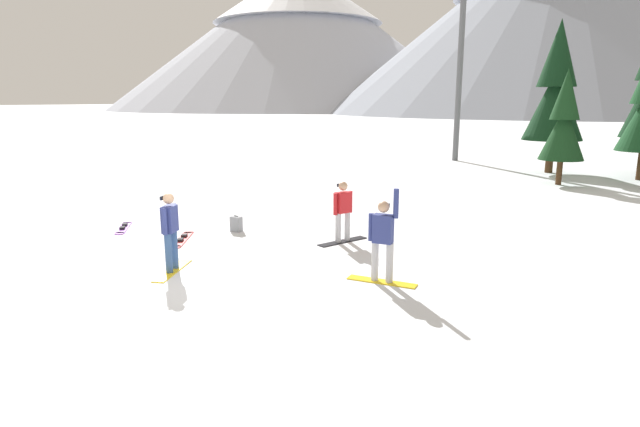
{
  "coord_description": "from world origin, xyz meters",
  "views": [
    {
      "loc": [
        7.07,
        -7.67,
        3.73
      ],
      "look_at": [
        1.19,
        3.61,
        1.0
      ],
      "focal_mm": 29.66,
      "sensor_mm": 36.0,
      "label": 1
    }
  ],
  "objects_px": {
    "backpack_grey": "(237,224)",
    "pine_tree_broad": "(556,91)",
    "snowboarder_midground": "(383,238)",
    "ski_lift_tower": "(461,56)",
    "snowboarder_background": "(343,211)",
    "loose_snowboard_far_spare": "(124,227)",
    "pine_tree_twin": "(564,122)",
    "snowboarder_foreground": "(170,230)",
    "loose_snowboard_near_left": "(182,239)"
  },
  "relations": [
    {
      "from": "snowboarder_background",
      "to": "snowboarder_midground",
      "type": "bearing_deg",
      "value": -50.45
    },
    {
      "from": "snowboarder_background",
      "to": "snowboarder_foreground",
      "type": "bearing_deg",
      "value": -119.94
    },
    {
      "from": "snowboarder_background",
      "to": "pine_tree_broad",
      "type": "xyz_separation_m",
      "value": [
        3.7,
        17.64,
        3.36
      ]
    },
    {
      "from": "loose_snowboard_far_spare",
      "to": "ski_lift_tower",
      "type": "xyz_separation_m",
      "value": [
        4.41,
        22.71,
        6.33
      ]
    },
    {
      "from": "backpack_grey",
      "to": "pine_tree_broad",
      "type": "height_order",
      "value": "pine_tree_broad"
    },
    {
      "from": "snowboarder_midground",
      "to": "loose_snowboard_far_spare",
      "type": "relative_size",
      "value": 1.36
    },
    {
      "from": "loose_snowboard_far_spare",
      "to": "ski_lift_tower",
      "type": "height_order",
      "value": "ski_lift_tower"
    },
    {
      "from": "snowboarder_midground",
      "to": "snowboarder_background",
      "type": "bearing_deg",
      "value": 129.55
    },
    {
      "from": "loose_snowboard_near_left",
      "to": "backpack_grey",
      "type": "relative_size",
      "value": 3.7
    },
    {
      "from": "loose_snowboard_near_left",
      "to": "backpack_grey",
      "type": "xyz_separation_m",
      "value": [
        0.75,
        1.46,
        0.19
      ]
    },
    {
      "from": "backpack_grey",
      "to": "loose_snowboard_near_left",
      "type": "bearing_deg",
      "value": -117.33
    },
    {
      "from": "snowboarder_midground",
      "to": "ski_lift_tower",
      "type": "bearing_deg",
      "value": 99.93
    },
    {
      "from": "pine_tree_twin",
      "to": "backpack_grey",
      "type": "bearing_deg",
      "value": -119.1
    },
    {
      "from": "snowboarder_background",
      "to": "backpack_grey",
      "type": "relative_size",
      "value": 3.48
    },
    {
      "from": "snowboarder_background",
      "to": "backpack_grey",
      "type": "height_order",
      "value": "snowboarder_background"
    },
    {
      "from": "loose_snowboard_near_left",
      "to": "ski_lift_tower",
      "type": "distance_m",
      "value": 23.86
    },
    {
      "from": "loose_snowboard_far_spare",
      "to": "ski_lift_tower",
      "type": "bearing_deg",
      "value": 79.0
    },
    {
      "from": "loose_snowboard_far_spare",
      "to": "backpack_grey",
      "type": "xyz_separation_m",
      "value": [
        3.23,
        1.24,
        0.19
      ]
    },
    {
      "from": "snowboarder_background",
      "to": "pine_tree_twin",
      "type": "bearing_deg",
      "value": 71.67
    },
    {
      "from": "snowboarder_foreground",
      "to": "ski_lift_tower",
      "type": "xyz_separation_m",
      "value": [
        0.27,
        25.11,
        5.42
      ]
    },
    {
      "from": "snowboarder_foreground",
      "to": "pine_tree_broad",
      "type": "xyz_separation_m",
      "value": [
        6.01,
        21.65,
        3.28
      ]
    },
    {
      "from": "snowboarder_midground",
      "to": "loose_snowboard_near_left",
      "type": "height_order",
      "value": "snowboarder_midground"
    },
    {
      "from": "snowboarder_foreground",
      "to": "pine_tree_twin",
      "type": "relative_size",
      "value": 0.35
    },
    {
      "from": "backpack_grey",
      "to": "pine_tree_broad",
      "type": "bearing_deg",
      "value": 68.94
    },
    {
      "from": "snowboarder_midground",
      "to": "ski_lift_tower",
      "type": "relative_size",
      "value": 0.18
    },
    {
      "from": "snowboarder_midground",
      "to": "ski_lift_tower",
      "type": "xyz_separation_m",
      "value": [
        -4.14,
        23.64,
        5.4
      ]
    },
    {
      "from": "loose_snowboard_near_left",
      "to": "ski_lift_tower",
      "type": "bearing_deg",
      "value": 85.16
    },
    {
      "from": "loose_snowboard_near_left",
      "to": "snowboarder_midground",
      "type": "bearing_deg",
      "value": -6.71
    },
    {
      "from": "pine_tree_twin",
      "to": "snowboarder_background",
      "type": "bearing_deg",
      "value": -108.33
    },
    {
      "from": "snowboarder_midground",
      "to": "snowboarder_foreground",
      "type": "bearing_deg",
      "value": -161.54
    },
    {
      "from": "snowboarder_background",
      "to": "ski_lift_tower",
      "type": "height_order",
      "value": "ski_lift_tower"
    },
    {
      "from": "snowboarder_midground",
      "to": "backpack_grey",
      "type": "bearing_deg",
      "value": 157.82
    },
    {
      "from": "loose_snowboard_near_left",
      "to": "pine_tree_twin",
      "type": "bearing_deg",
      "value": 61.06
    },
    {
      "from": "loose_snowboard_near_left",
      "to": "loose_snowboard_far_spare",
      "type": "relative_size",
      "value": 1.18
    },
    {
      "from": "snowboarder_foreground",
      "to": "pine_tree_twin",
      "type": "bearing_deg",
      "value": 68.82
    },
    {
      "from": "snowboarder_midground",
      "to": "loose_snowboard_far_spare",
      "type": "xyz_separation_m",
      "value": [
        -8.55,
        0.93,
        -0.92
      ]
    },
    {
      "from": "snowboarder_background",
      "to": "ski_lift_tower",
      "type": "bearing_deg",
      "value": 95.53
    },
    {
      "from": "snowboarder_foreground",
      "to": "snowboarder_background",
      "type": "bearing_deg",
      "value": 60.06
    },
    {
      "from": "ski_lift_tower",
      "to": "loose_snowboard_near_left",
      "type": "bearing_deg",
      "value": -94.84
    },
    {
      "from": "loose_snowboard_far_spare",
      "to": "pine_tree_broad",
      "type": "distance_m",
      "value": 22.17
    },
    {
      "from": "snowboarder_foreground",
      "to": "snowboarder_background",
      "type": "relative_size",
      "value": 1.08
    },
    {
      "from": "loose_snowboard_far_spare",
      "to": "ski_lift_tower",
      "type": "relative_size",
      "value": 0.13
    },
    {
      "from": "snowboarder_foreground",
      "to": "snowboarder_midground",
      "type": "distance_m",
      "value": 4.64
    },
    {
      "from": "snowboarder_background",
      "to": "pine_tree_broad",
      "type": "bearing_deg",
      "value": 78.14
    },
    {
      "from": "loose_snowboard_far_spare",
      "to": "pine_tree_twin",
      "type": "relative_size",
      "value": 0.29
    },
    {
      "from": "snowboarder_background",
      "to": "ski_lift_tower",
      "type": "xyz_separation_m",
      "value": [
        -2.04,
        21.1,
        5.49
      ]
    },
    {
      "from": "loose_snowboard_far_spare",
      "to": "pine_tree_twin",
      "type": "height_order",
      "value": "pine_tree_twin"
    },
    {
      "from": "snowboarder_background",
      "to": "backpack_grey",
      "type": "xyz_separation_m",
      "value": [
        -3.23,
        -0.37,
        -0.64
      ]
    },
    {
      "from": "snowboarder_midground",
      "to": "snowboarder_background",
      "type": "height_order",
      "value": "snowboarder_midground"
    },
    {
      "from": "snowboarder_background",
      "to": "loose_snowboard_near_left",
      "type": "distance_m",
      "value": 4.46
    }
  ]
}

